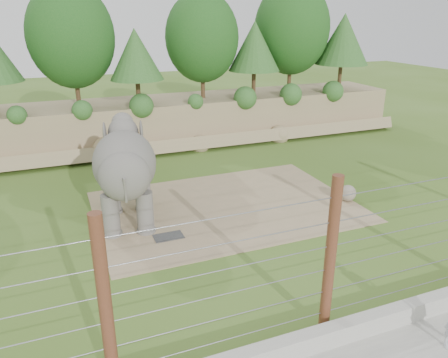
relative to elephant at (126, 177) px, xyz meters
name	(u,v)px	position (x,y,z in m)	size (l,w,h in m)	color
ground	(246,244)	(3.31, -3.09, -1.77)	(90.00, 90.00, 0.00)	#46691F
back_embankment	(163,74)	(3.90, 9.59, 2.19)	(30.00, 5.52, 8.77)	#94805F
dirt_patch	(226,206)	(3.81, -0.09, -1.76)	(10.00, 7.00, 0.02)	#9C8865
drain_grate	(168,237)	(1.02, -1.70, -1.74)	(1.00, 0.60, 0.03)	#262628
elephant	(126,177)	(0.00, 0.00, 0.00)	(1.88, 4.38, 3.55)	slate
stone_ball	(348,193)	(8.60, -1.42, -1.42)	(0.66, 0.66, 0.66)	gray
retaining_wall	(336,333)	(3.31, -8.09, -1.52)	(26.00, 0.35, 0.50)	#ABA89F
barrier_fence	(330,257)	(3.31, -7.59, 0.23)	(20.26, 0.26, 4.00)	#512D17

